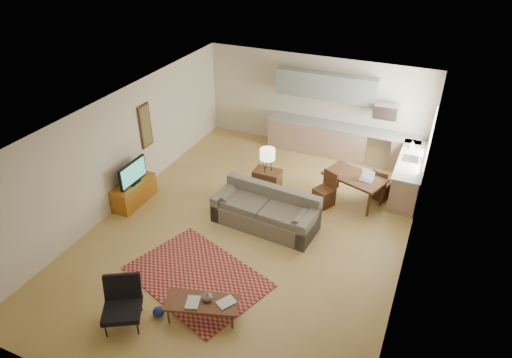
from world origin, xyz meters
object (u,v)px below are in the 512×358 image
at_px(coffee_table, 202,309).
at_px(console_table, 267,184).
at_px(sofa, 265,210).
at_px(armchair, 122,306).
at_px(tv_credenza, 134,192).
at_px(dining_table, 353,189).

bearing_deg(coffee_table, console_table, 78.99).
distance_m(sofa, console_table, 1.16).
bearing_deg(sofa, armchair, -102.71).
distance_m(sofa, coffee_table, 2.91).
bearing_deg(armchair, sofa, 42.53).
xyz_separation_m(sofa, tv_credenza, (-3.23, -0.42, -0.14)).
relative_size(coffee_table, console_table, 1.70).
distance_m(coffee_table, tv_credenza, 4.10).
xyz_separation_m(armchair, dining_table, (2.67, 5.31, -0.06)).
relative_size(armchair, dining_table, 0.60).
bearing_deg(tv_credenza, sofa, 7.38).
relative_size(sofa, console_table, 3.23).
height_order(armchair, console_table, armchair).
bearing_deg(armchair, coffee_table, -0.26).
xyz_separation_m(armchair, console_table, (0.72, 4.65, -0.04)).
bearing_deg(console_table, tv_credenza, -152.27).
height_order(coffee_table, armchair, armchair).
xyz_separation_m(coffee_table, tv_credenza, (-3.26, 2.49, 0.09)).
relative_size(coffee_table, armchair, 1.53).
relative_size(armchair, tv_credenza, 0.69).
distance_m(coffee_table, dining_table, 4.90).
xyz_separation_m(console_table, dining_table, (1.96, 0.67, -0.02)).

